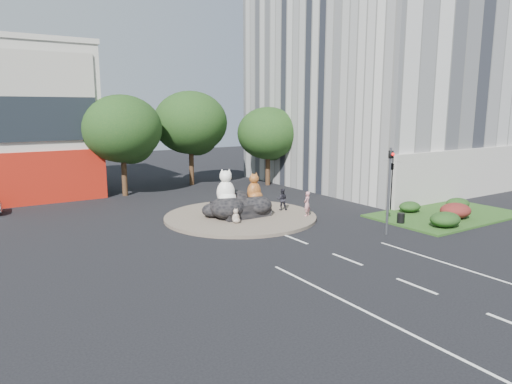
{
  "coord_description": "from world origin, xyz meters",
  "views": [
    {
      "loc": [
        -15.06,
        -15.24,
        7.16
      ],
      "look_at": [
        0.15,
        8.33,
        2.0
      ],
      "focal_mm": 32.0,
      "sensor_mm": 36.0,
      "label": 1
    }
  ],
  "objects_px": {
    "cat_tabby": "(254,187)",
    "pedestrian_dark": "(282,199)",
    "cat_white": "(226,186)",
    "kitten_calico": "(236,215)",
    "litter_bin": "(401,218)",
    "pedestrian_pink": "(307,204)",
    "kitten_white": "(268,208)"
  },
  "relations": [
    {
      "from": "kitten_white",
      "to": "litter_bin",
      "type": "height_order",
      "value": "kitten_white"
    },
    {
      "from": "cat_white",
      "to": "cat_tabby",
      "type": "xyz_separation_m",
      "value": [
        2.08,
        -0.12,
        -0.19
      ]
    },
    {
      "from": "cat_tabby",
      "to": "litter_bin",
      "type": "relative_size",
      "value": 3.05
    },
    {
      "from": "cat_tabby",
      "to": "litter_bin",
      "type": "xyz_separation_m",
      "value": [
        6.52,
        -6.8,
        -1.61
      ]
    },
    {
      "from": "kitten_white",
      "to": "litter_bin",
      "type": "xyz_separation_m",
      "value": [
        5.85,
        -6.09,
        -0.19
      ]
    },
    {
      "from": "pedestrian_dark",
      "to": "litter_bin",
      "type": "relative_size",
      "value": 2.43
    },
    {
      "from": "cat_white",
      "to": "pedestrian_dark",
      "type": "distance_m",
      "value": 4.51
    },
    {
      "from": "cat_tabby",
      "to": "cat_white",
      "type": "bearing_deg",
      "value": 167.01
    },
    {
      "from": "cat_white",
      "to": "pedestrian_pink",
      "type": "bearing_deg",
      "value": -4.62
    },
    {
      "from": "litter_bin",
      "to": "cat_tabby",
      "type": "bearing_deg",
      "value": 133.79
    },
    {
      "from": "kitten_white",
      "to": "pedestrian_dark",
      "type": "relative_size",
      "value": 0.56
    },
    {
      "from": "pedestrian_pink",
      "to": "litter_bin",
      "type": "distance_m",
      "value": 5.93
    },
    {
      "from": "pedestrian_pink",
      "to": "litter_bin",
      "type": "relative_size",
      "value": 2.62
    },
    {
      "from": "cat_white",
      "to": "pedestrian_dark",
      "type": "xyz_separation_m",
      "value": [
        4.32,
        -0.21,
        -1.28
      ]
    },
    {
      "from": "kitten_calico",
      "to": "cat_white",
      "type": "bearing_deg",
      "value": 84.05
    },
    {
      "from": "pedestrian_pink",
      "to": "pedestrian_dark",
      "type": "height_order",
      "value": "pedestrian_pink"
    },
    {
      "from": "cat_white",
      "to": "kitten_calico",
      "type": "distance_m",
      "value": 2.25
    },
    {
      "from": "pedestrian_dark",
      "to": "kitten_white",
      "type": "bearing_deg",
      "value": 55.37
    },
    {
      "from": "kitten_calico",
      "to": "pedestrian_pink",
      "type": "relative_size",
      "value": 0.58
    },
    {
      "from": "pedestrian_pink",
      "to": "pedestrian_dark",
      "type": "relative_size",
      "value": 1.08
    },
    {
      "from": "pedestrian_dark",
      "to": "litter_bin",
      "type": "distance_m",
      "value": 7.97
    },
    {
      "from": "cat_white",
      "to": "pedestrian_dark",
      "type": "bearing_deg",
      "value": 21.09
    },
    {
      "from": "pedestrian_dark",
      "to": "cat_tabby",
      "type": "bearing_deg",
      "value": 31.74
    },
    {
      "from": "cat_white",
      "to": "pedestrian_pink",
      "type": "xyz_separation_m",
      "value": [
        4.65,
        -2.52,
        -1.23
      ]
    },
    {
      "from": "cat_tabby",
      "to": "pedestrian_dark",
      "type": "relative_size",
      "value": 1.25
    },
    {
      "from": "pedestrian_pink",
      "to": "kitten_white",
      "type": "bearing_deg",
      "value": -68.58
    },
    {
      "from": "cat_tabby",
      "to": "kitten_white",
      "type": "xyz_separation_m",
      "value": [
        0.67,
        -0.71,
        -1.42
      ]
    },
    {
      "from": "cat_white",
      "to": "litter_bin",
      "type": "relative_size",
      "value": 3.67
    },
    {
      "from": "cat_white",
      "to": "pedestrian_dark",
      "type": "height_order",
      "value": "cat_white"
    },
    {
      "from": "cat_tabby",
      "to": "pedestrian_dark",
      "type": "bearing_deg",
      "value": -11.93
    },
    {
      "from": "cat_white",
      "to": "kitten_calico",
      "type": "relative_size",
      "value": 2.44
    },
    {
      "from": "kitten_white",
      "to": "kitten_calico",
      "type": "bearing_deg",
      "value": 171.56
    }
  ]
}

